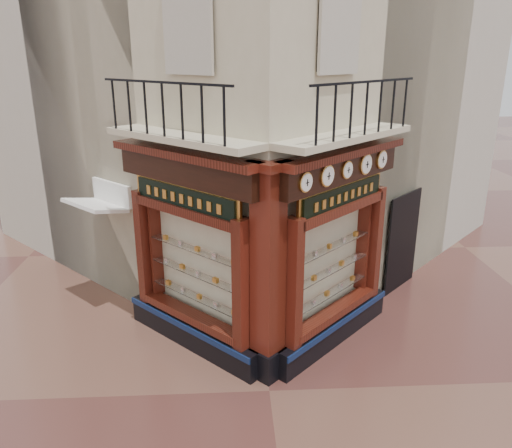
{
  "coord_description": "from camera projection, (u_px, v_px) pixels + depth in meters",
  "views": [
    {
      "loc": [
        -0.64,
        -7.3,
        5.57
      ],
      "look_at": [
        -0.12,
        2.0,
        2.41
      ],
      "focal_mm": 35.0,
      "sensor_mm": 36.0,
      "label": 1
    }
  ],
  "objects": [
    {
      "name": "signboard_right",
      "position": [
        343.0,
        196.0,
        9.23
      ],
      "size": [
        1.96,
        1.96,
        0.52
      ],
      "rotation": [
        0.0,
        0.0,
        0.79
      ],
      "color": "gold",
      "rests_on": "ground"
    },
    {
      "name": "shopfront_right",
      "position": [
        336.0,
        251.0,
        9.64
      ],
      "size": [
        2.86,
        2.86,
        3.98
      ],
      "rotation": [
        0.0,
        0.0,
        0.79
      ],
      "color": "black",
      "rests_on": "ground"
    },
    {
      "name": "ground",
      "position": [
        269.0,
        391.0,
        8.72
      ],
      "size": [
        80.0,
        80.0,
        0.0
      ],
      "primitive_type": "plane",
      "color": "#4C2923",
      "rests_on": "ground"
    },
    {
      "name": "main_building",
      "position": [
        252.0,
        37.0,
        12.62
      ],
      "size": [
        11.31,
        11.31,
        12.0
      ],
      "primitive_type": "cube",
      "rotation": [
        0.0,
        0.0,
        0.79
      ],
      "color": "beige",
      "rests_on": "ground"
    },
    {
      "name": "shopfront_left",
      "position": [
        190.0,
        254.0,
        9.5
      ],
      "size": [
        2.86,
        2.86,
        3.98
      ],
      "rotation": [
        0.0,
        0.0,
        2.36
      ],
      "color": "black",
      "rests_on": "ground"
    },
    {
      "name": "corner_pilaster",
      "position": [
        268.0,
        277.0,
        8.57
      ],
      "size": [
        0.85,
        0.85,
        3.98
      ],
      "rotation": [
        0.0,
        0.0,
        0.79
      ],
      "color": "black",
      "rests_on": "ground"
    },
    {
      "name": "signboard_left",
      "position": [
        184.0,
        198.0,
        9.08
      ],
      "size": [
        2.04,
        2.04,
        0.55
      ],
      "rotation": [
        0.0,
        0.0,
        2.36
      ],
      "color": "gold",
      "rests_on": "ground"
    },
    {
      "name": "clock_a",
      "position": [
        306.0,
        182.0,
        8.06
      ],
      "size": [
        0.27,
        0.27,
        0.34
      ],
      "rotation": [
        0.0,
        0.0,
        0.79
      ],
      "color": "gold",
      "rests_on": "ground"
    },
    {
      "name": "clock_c",
      "position": [
        347.0,
        170.0,
        8.94
      ],
      "size": [
        0.27,
        0.27,
        0.33
      ],
      "rotation": [
        0.0,
        0.0,
        0.79
      ],
      "color": "gold",
      "rests_on": "ground"
    },
    {
      "name": "neighbour_left",
      "position": [
        166.0,
        58.0,
        14.99
      ],
      "size": [
        11.31,
        11.31,
        11.0
      ],
      "primitive_type": "cube",
      "rotation": [
        0.0,
        0.0,
        0.79
      ],
      "color": "#BCB4A4",
      "rests_on": "ground"
    },
    {
      "name": "balcony",
      "position": [
        265.0,
        136.0,
        8.77
      ],
      "size": [
        5.94,
        2.97,
        1.03
      ],
      "color": "beige",
      "rests_on": "ground"
    },
    {
      "name": "clock_b",
      "position": [
        327.0,
        176.0,
        8.49
      ],
      "size": [
        0.31,
        0.31,
        0.38
      ],
      "rotation": [
        0.0,
        0.0,
        0.79
      ],
      "color": "gold",
      "rests_on": "ground"
    },
    {
      "name": "clock_e",
      "position": [
        382.0,
        159.0,
        9.83
      ],
      "size": [
        0.3,
        0.3,
        0.37
      ],
      "rotation": [
        0.0,
        0.0,
        0.79
      ],
      "color": "gold",
      "rests_on": "ground"
    },
    {
      "name": "neighbour_right",
      "position": [
        329.0,
        58.0,
        15.25
      ],
      "size": [
        11.31,
        11.31,
        11.0
      ],
      "primitive_type": "cube",
      "rotation": [
        0.0,
        0.0,
        0.79
      ],
      "color": "#BCB4A4",
      "rests_on": "ground"
    },
    {
      "name": "clock_d",
      "position": [
        366.0,
        164.0,
        9.4
      ],
      "size": [
        0.32,
        0.32,
        0.4
      ],
      "rotation": [
        0.0,
        0.0,
        0.79
      ],
      "color": "gold",
      "rests_on": "ground"
    },
    {
      "name": "awning",
      "position": [
        105.0,
        304.0,
        11.74
      ],
      "size": [
        1.6,
        1.6,
        0.25
      ],
      "primitive_type": null,
      "rotation": [
        0.2,
        0.0,
        2.36
      ],
      "color": "white",
      "rests_on": "ground"
    }
  ]
}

